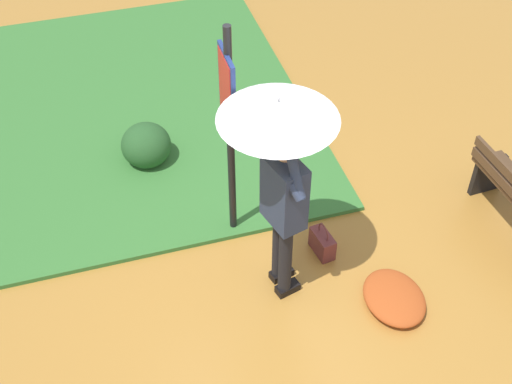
# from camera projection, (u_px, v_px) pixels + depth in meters

# --- Properties ---
(ground_plane) EXTENTS (18.00, 18.00, 0.00)m
(ground_plane) POSITION_uv_depth(u_px,v_px,m) (283.00, 290.00, 6.39)
(ground_plane) COLOR #B27A33
(grass_verge) EXTENTS (4.80, 4.00, 0.05)m
(grass_verge) POSITION_uv_depth(u_px,v_px,m) (134.00, 108.00, 8.37)
(grass_verge) COLOR #387533
(grass_verge) RESTS_ON ground_plane
(person_with_umbrella) EXTENTS (0.96, 0.96, 2.04)m
(person_with_umbrella) POSITION_uv_depth(u_px,v_px,m) (281.00, 152.00, 5.41)
(person_with_umbrella) COLOR black
(person_with_umbrella) RESTS_ON ground_plane
(info_sign_post) EXTENTS (0.44, 0.07, 2.30)m
(info_sign_post) POSITION_uv_depth(u_px,v_px,m) (229.00, 114.00, 5.95)
(info_sign_post) COLOR black
(info_sign_post) RESTS_ON ground_plane
(handbag) EXTENTS (0.32, 0.18, 0.37)m
(handbag) POSITION_uv_depth(u_px,v_px,m) (322.00, 243.00, 6.64)
(handbag) COLOR brown
(handbag) RESTS_ON ground_plane
(shrub_cluster) EXTENTS (0.60, 0.54, 0.49)m
(shrub_cluster) POSITION_uv_depth(u_px,v_px,m) (147.00, 144.00, 7.55)
(shrub_cluster) COLOR #285628
(shrub_cluster) RESTS_ON ground_plane
(leaf_pile_near_person) EXTENTS (0.68, 0.54, 0.15)m
(leaf_pile_near_person) POSITION_uv_depth(u_px,v_px,m) (394.00, 298.00, 6.23)
(leaf_pile_near_person) COLOR #B74C1E
(leaf_pile_near_person) RESTS_ON ground_plane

